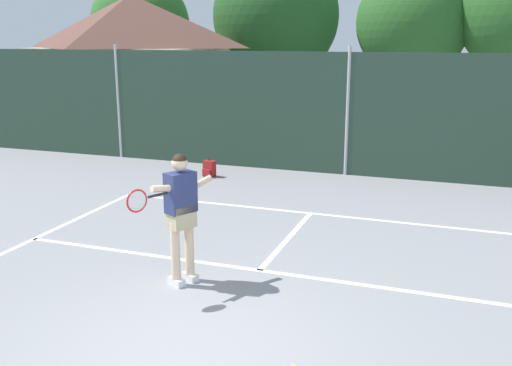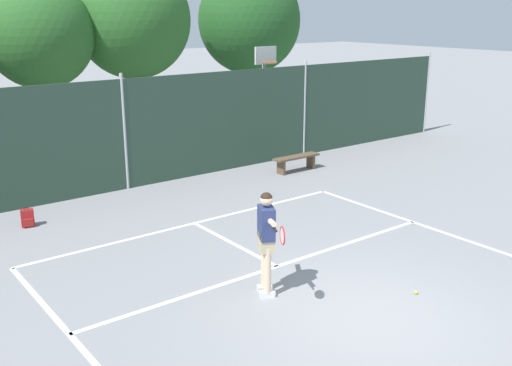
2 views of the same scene
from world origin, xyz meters
TOP-DOWN VIEW (x-y plane):
  - ground_plane at (0.00, 0.00)m, footprint 120.00×120.00m
  - court_markings at (0.00, 0.65)m, footprint 8.30×11.10m
  - chainlink_fence at (0.00, 9.00)m, footprint 26.09×0.09m
  - clubhouse_building at (-8.84, 13.74)m, footprint 6.44×5.56m
  - treeline_backdrop at (0.80, 17.40)m, footprint 25.81×4.49m
  - tennis_player at (-0.88, 1.70)m, footprint 0.60×1.36m
  - backpack_red at (-3.13, 7.64)m, footprint 0.31×0.29m

SIDE VIEW (x-z plane):
  - ground_plane at x=0.00m, z-range 0.00..0.00m
  - court_markings at x=0.00m, z-range 0.00..0.01m
  - backpack_red at x=-3.13m, z-range -0.04..0.42m
  - tennis_player at x=-0.88m, z-range 0.18..2.04m
  - chainlink_fence at x=0.00m, z-range -0.07..3.09m
  - clubhouse_building at x=-8.84m, z-range 0.09..4.93m
  - treeline_backdrop at x=0.80m, z-range 0.73..7.51m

